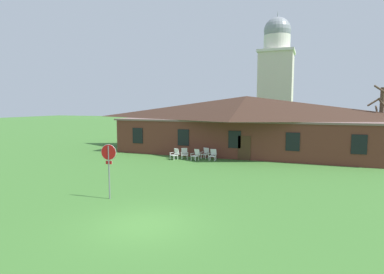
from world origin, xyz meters
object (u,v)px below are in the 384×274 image
(stop_sign, at_px, (109,160))
(lawn_chair_left_end, at_px, (196,155))
(lawn_chair_middle, at_px, (205,153))
(lawn_chair_by_porch, at_px, (175,154))
(lawn_chair_right_end, at_px, (213,155))
(lawn_chair_near_door, at_px, (184,153))

(stop_sign, bearing_deg, lawn_chair_left_end, 88.54)
(stop_sign, bearing_deg, lawn_chair_middle, 86.41)
(lawn_chair_by_porch, distance_m, lawn_chair_left_end, 1.85)
(lawn_chair_middle, relative_size, lawn_chair_right_end, 1.00)
(stop_sign, height_order, lawn_chair_by_porch, stop_sign)
(lawn_chair_near_door, xyz_separation_m, lawn_chair_middle, (1.67, 0.84, 0.00))
(stop_sign, height_order, lawn_chair_left_end, stop_sign)
(lawn_chair_left_end, relative_size, lawn_chair_right_end, 1.00)
(lawn_chair_near_door, relative_size, lawn_chair_right_end, 1.00)
(stop_sign, bearing_deg, lawn_chair_right_end, 82.28)
(lawn_chair_left_end, relative_size, lawn_chair_middle, 1.00)
(lawn_chair_near_door, relative_size, lawn_chair_middle, 1.00)
(stop_sign, distance_m, lawn_chair_middle, 13.10)
(lawn_chair_by_porch, xyz_separation_m, lawn_chair_middle, (2.34, 1.34, 0.00))
(stop_sign, height_order, lawn_chair_right_end, stop_sign)
(lawn_chair_near_door, distance_m, lawn_chair_right_end, 2.55)
(lawn_chair_left_end, bearing_deg, lawn_chair_by_porch, -172.51)
(lawn_chair_left_end, height_order, lawn_chair_right_end, same)
(stop_sign, height_order, lawn_chair_near_door, stop_sign)
(stop_sign, xyz_separation_m, lawn_chair_left_end, (0.30, 11.89, -1.48))
(stop_sign, relative_size, lawn_chair_right_end, 2.91)
(stop_sign, distance_m, lawn_chair_right_end, 12.60)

